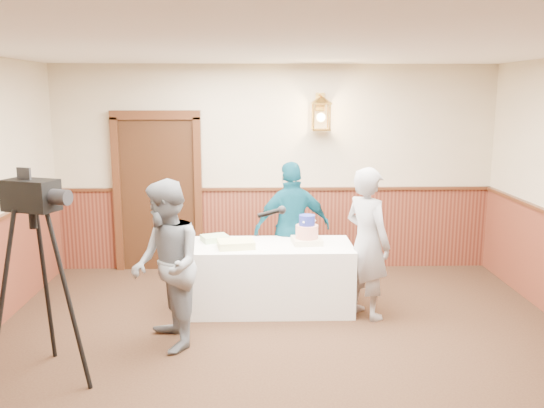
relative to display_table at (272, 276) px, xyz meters
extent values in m
plane|color=#301C13|center=(0.09, -1.90, -0.38)|extent=(7.00, 7.00, 0.00)
cube|color=#BEAF8E|center=(0.09, 1.60, 1.02)|extent=(6.00, 0.02, 2.80)
cube|color=white|center=(0.09, -1.90, 2.42)|extent=(6.00, 7.00, 0.02)
cube|color=#4E2016|center=(0.09, 1.58, 0.18)|extent=(5.98, 0.04, 1.10)
cube|color=#462312|center=(0.09, 1.56, 0.75)|extent=(5.98, 0.07, 0.04)
cube|color=#321B0E|center=(-1.51, 1.55, 0.68)|extent=(1.00, 0.06, 2.10)
cube|color=white|center=(0.00, 0.00, 0.00)|extent=(1.80, 0.80, 0.75)
cube|color=beige|center=(0.40, 0.03, 0.41)|extent=(0.34, 0.34, 0.06)
cylinder|color=red|center=(0.40, 0.03, 0.51)|extent=(0.25, 0.25, 0.15)
cylinder|color=navy|center=(0.40, 0.03, 0.64)|extent=(0.18, 0.18, 0.12)
cube|color=#E1E88A|center=(-0.39, -0.12, 0.42)|extent=(0.43, 0.36, 0.08)
cube|color=#A9D394|center=(-0.64, 0.16, 0.41)|extent=(0.36, 0.32, 0.07)
imported|color=slate|center=(-1.02, -0.99, 0.44)|extent=(0.86, 0.96, 1.63)
cylinder|color=black|center=(-0.05, -0.76, 0.89)|extent=(0.23, 0.09, 0.09)
sphere|color=black|center=(0.08, -0.74, 0.92)|extent=(0.08, 0.08, 0.08)
imported|color=gray|center=(1.03, -0.25, 0.45)|extent=(0.67, 0.72, 1.65)
imported|color=#0C485C|center=(0.27, 0.52, 0.43)|extent=(1.02, 0.62, 1.62)
cube|color=black|center=(-1.98, -1.62, 1.23)|extent=(0.48, 0.37, 0.25)
cylinder|color=black|center=(-1.72, -1.72, 1.23)|extent=(0.20, 0.18, 0.13)
camera|label=1|loc=(-0.16, -6.23, 2.04)|focal=38.00mm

